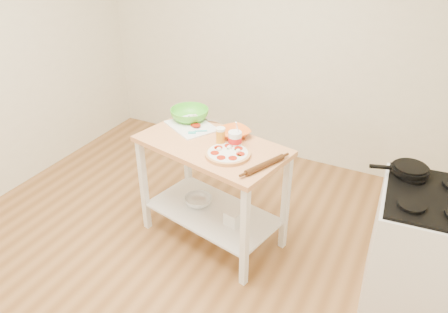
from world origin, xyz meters
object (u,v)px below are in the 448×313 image
object	(u,v)px
pizza	(228,153)
orange_bowl	(234,133)
skillet	(409,169)
shelf_glass_bowl	(198,201)
rolling_pin	(265,165)
prep_island	(212,172)
gas_stove	(418,254)
spatula	(197,132)
shelf_bin	(233,218)
yogurt_tub	(235,139)
knife	(199,119)
cutting_board	(192,126)
beer_pint	(221,137)
green_bowl	(190,115)

from	to	relation	value
pizza	orange_bowl	distance (m)	0.31
skillet	shelf_glass_bowl	bearing A→B (deg)	166.59
rolling_pin	prep_island	bearing A→B (deg)	163.93
gas_stove	spatula	xyz separation A→B (m)	(-1.75, 0.15, 0.44)
shelf_bin	shelf_glass_bowl	bearing A→B (deg)	165.07
orange_bowl	yogurt_tub	size ratio (longest dim) A/B	1.10
knife	cutting_board	bearing A→B (deg)	-97.11
knife	yogurt_tub	size ratio (longest dim) A/B	1.23
skillet	pizza	size ratio (longest dim) A/B	1.11
yogurt_tub	gas_stove	bearing A→B (deg)	-3.50
beer_pint	yogurt_tub	xyz separation A→B (m)	(0.11, 0.03, -0.01)
rolling_pin	shelf_glass_bowl	xyz separation A→B (m)	(-0.65, 0.18, -0.62)
gas_stove	yogurt_tub	world-z (taller)	yogurt_tub
green_bowl	gas_stove	bearing A→B (deg)	-9.93
prep_island	green_bowl	xyz separation A→B (m)	(-0.36, 0.29, 0.30)
prep_island	gas_stove	distance (m)	1.57
gas_stove	shelf_glass_bowl	xyz separation A→B (m)	(-1.72, 0.08, -0.18)
gas_stove	orange_bowl	bearing A→B (deg)	165.96
orange_bowl	shelf_glass_bowl	size ratio (longest dim) A/B	1.04
yogurt_tub	shelf_glass_bowl	xyz separation A→B (m)	(-0.34, -0.00, -0.67)
prep_island	yogurt_tub	distance (m)	0.36
orange_bowl	shelf_glass_bowl	xyz separation A→B (m)	(-0.25, -0.15, -0.63)
spatula	shelf_bin	size ratio (longest dim) A/B	1.14
orange_bowl	green_bowl	xyz separation A→B (m)	(-0.46, 0.10, 0.02)
yogurt_tub	rolling_pin	distance (m)	0.36
cutting_board	skillet	bearing A→B (deg)	27.81
gas_stove	pizza	distance (m)	1.44
green_bowl	yogurt_tub	distance (m)	0.60
rolling_pin	shelf_glass_bowl	distance (m)	0.92
shelf_bin	yogurt_tub	bearing A→B (deg)	113.53
rolling_pin	beer_pint	bearing A→B (deg)	160.47
spatula	rolling_pin	distance (m)	0.72
skillet	shelf_bin	xyz separation A→B (m)	(-1.16, -0.21, -0.66)
orange_bowl	cutting_board	bearing A→B (deg)	179.48
prep_island	spatula	bearing A→B (deg)	152.60
orange_bowl	rolling_pin	bearing A→B (deg)	-39.68
shelf_glass_bowl	shelf_bin	bearing A→B (deg)	-14.93
rolling_pin	orange_bowl	bearing A→B (deg)	140.32
beer_pint	rolling_pin	bearing A→B (deg)	-19.53
pizza	gas_stove	bearing A→B (deg)	2.33
spatula	green_bowl	distance (m)	0.26
green_bowl	beer_pint	distance (m)	0.52
green_bowl	cutting_board	bearing A→B (deg)	-51.89
prep_island	green_bowl	world-z (taller)	green_bowl
prep_island	green_bowl	distance (m)	0.55
spatula	beer_pint	xyz separation A→B (m)	(0.26, -0.09, 0.06)
gas_stove	orange_bowl	distance (m)	1.55
shelf_bin	orange_bowl	bearing A→B (deg)	116.46
prep_island	yogurt_tub	bearing A→B (deg)	10.81
skillet	knife	bearing A→B (deg)	156.68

